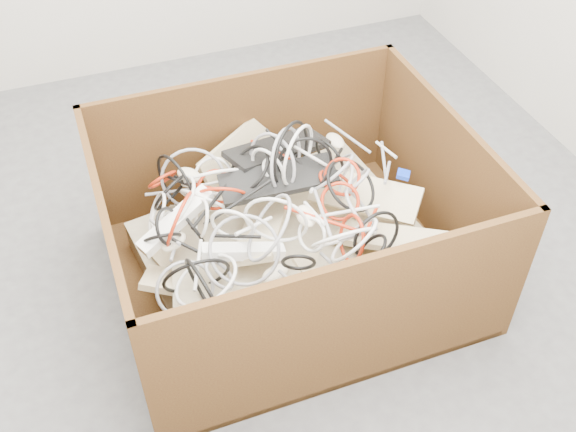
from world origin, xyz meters
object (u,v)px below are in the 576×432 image
object	(u,v)px
cardboard_box	(285,251)
vga_plug	(403,175)
power_strip_left	(176,221)
power_strip_right	(243,252)

from	to	relation	value
cardboard_box	vga_plug	bearing A→B (deg)	1.93
power_strip_left	power_strip_right	bearing A→B (deg)	-69.49
power_strip_left	power_strip_right	world-z (taller)	power_strip_left
power_strip_right	vga_plug	bearing A→B (deg)	21.65
cardboard_box	power_strip_left	size ratio (longest dim) A/B	4.11
power_strip_right	cardboard_box	bearing A→B (deg)	42.42
power_strip_left	power_strip_right	distance (m)	0.25
cardboard_box	power_strip_right	size ratio (longest dim) A/B	4.55
cardboard_box	power_strip_left	distance (m)	0.44
cardboard_box	power_strip_left	xyz separation A→B (m)	(-0.37, 0.05, 0.23)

